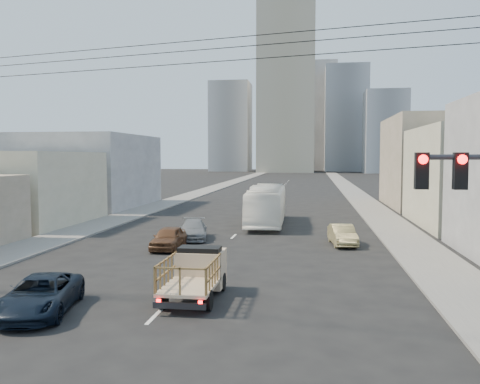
% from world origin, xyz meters
% --- Properties ---
extents(ground, '(420.00, 420.00, 0.00)m').
position_xyz_m(ground, '(0.00, 0.00, 0.00)').
color(ground, black).
rests_on(ground, ground).
extents(sidewalk_left, '(3.50, 180.00, 0.12)m').
position_xyz_m(sidewalk_left, '(-11.75, 70.00, 0.06)').
color(sidewalk_left, slate).
rests_on(sidewalk_left, ground).
extents(sidewalk_right, '(3.50, 180.00, 0.12)m').
position_xyz_m(sidewalk_right, '(11.75, 70.00, 0.06)').
color(sidewalk_right, slate).
rests_on(sidewalk_right, ground).
extents(lane_dashes, '(0.15, 104.00, 0.01)m').
position_xyz_m(lane_dashes, '(0.00, 53.00, 0.01)').
color(lane_dashes, silver).
rests_on(lane_dashes, ground).
extents(flatbed_pickup, '(1.95, 4.41, 1.90)m').
position_xyz_m(flatbed_pickup, '(0.89, 4.41, 1.09)').
color(flatbed_pickup, tan).
rests_on(flatbed_pickup, ground).
extents(navy_pickup, '(3.12, 5.10, 1.32)m').
position_xyz_m(navy_pickup, '(-4.16, 1.69, 0.66)').
color(navy_pickup, black).
rests_on(navy_pickup, ground).
extents(city_bus, '(3.02, 11.72, 3.25)m').
position_xyz_m(city_bus, '(1.72, 26.72, 1.62)').
color(city_bus, white).
rests_on(city_bus, ground).
extents(sedan_brown, '(1.66, 4.00, 1.35)m').
position_xyz_m(sedan_brown, '(-3.17, 14.66, 0.68)').
color(sedan_brown, brown).
rests_on(sedan_brown, ground).
extents(sedan_tan, '(1.83, 4.06, 1.29)m').
position_xyz_m(sedan_tan, '(7.38, 17.56, 0.65)').
color(sedan_tan, '#8D8152').
rests_on(sedan_tan, ground).
extents(sedan_grey, '(2.63, 4.71, 1.29)m').
position_xyz_m(sedan_grey, '(-2.55, 18.48, 0.64)').
color(sedan_grey, slate).
rests_on(sedan_grey, ground).
extents(overhead_wires, '(23.01, 5.02, 0.72)m').
position_xyz_m(overhead_wires, '(0.00, 1.50, 8.97)').
color(overhead_wires, black).
rests_on(overhead_wires, ground).
extents(bldg_right_far, '(12.00, 16.00, 10.00)m').
position_xyz_m(bldg_right_far, '(20.00, 44.00, 5.00)').
color(bldg_right_far, gray).
rests_on(bldg_right_far, ground).
extents(bldg_left_mid, '(11.00, 12.00, 6.00)m').
position_xyz_m(bldg_left_mid, '(-19.00, 24.00, 3.00)').
color(bldg_left_mid, '#AEA98C').
rests_on(bldg_left_mid, ground).
extents(bldg_left_far, '(12.00, 16.00, 8.00)m').
position_xyz_m(bldg_left_far, '(-19.50, 39.00, 4.00)').
color(bldg_left_far, gray).
rests_on(bldg_left_far, ground).
extents(high_rise_tower, '(20.00, 20.00, 60.00)m').
position_xyz_m(high_rise_tower, '(-4.00, 170.00, 30.00)').
color(high_rise_tower, tan).
rests_on(high_rise_tower, ground).
extents(midrise_ne, '(16.00, 16.00, 40.00)m').
position_xyz_m(midrise_ne, '(18.00, 185.00, 20.00)').
color(midrise_ne, gray).
rests_on(midrise_ne, ground).
extents(midrise_nw, '(15.00, 15.00, 34.00)m').
position_xyz_m(midrise_nw, '(-26.00, 180.00, 17.00)').
color(midrise_nw, gray).
rests_on(midrise_nw, ground).
extents(midrise_back, '(18.00, 18.00, 44.00)m').
position_xyz_m(midrise_back, '(6.00, 200.00, 22.00)').
color(midrise_back, gray).
rests_on(midrise_back, ground).
extents(midrise_east, '(14.00, 14.00, 28.00)m').
position_xyz_m(midrise_east, '(30.00, 165.00, 14.00)').
color(midrise_east, gray).
rests_on(midrise_east, ground).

